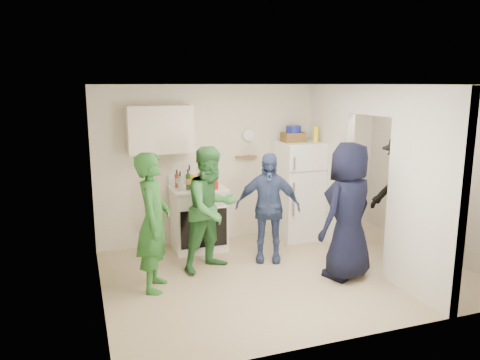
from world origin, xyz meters
name	(u,v)px	position (x,y,z in m)	size (l,w,h in m)	color
floor	(288,274)	(0.00, 0.00, 0.00)	(4.80, 4.80, 0.00)	tan
wall_back	(245,162)	(0.00, 1.70, 1.25)	(4.80, 4.80, 0.00)	silver
wall_front	(365,218)	(0.00, -1.70, 1.25)	(4.80, 4.80, 0.00)	silver
wall_left	(96,198)	(-2.40, 0.00, 1.25)	(3.40, 3.40, 0.00)	silver
wall_right	(439,172)	(2.40, 0.00, 1.25)	(3.40, 3.40, 0.00)	silver
ceiling	(292,85)	(0.00, 0.00, 2.50)	(4.80, 4.80, 0.00)	white
partition_pier_back	(329,164)	(1.20, 1.10, 1.25)	(0.12, 1.20, 2.50)	silver
partition_pier_front	(424,195)	(1.20, -1.10, 1.25)	(0.12, 1.20, 2.50)	silver
partition_header	(373,100)	(1.20, 0.00, 2.30)	(0.12, 1.00, 0.40)	silver
stove	(198,218)	(-0.88, 1.37, 0.48)	(0.81, 0.67, 0.97)	white
upper_cabinet	(160,129)	(-1.40, 1.52, 1.85)	(0.95, 0.34, 0.70)	silver
fridge	(299,190)	(0.81, 1.34, 0.80)	(0.66, 0.64, 1.59)	white
wicker_basket	(293,137)	(0.71, 1.39, 1.67)	(0.35, 0.25, 0.15)	brown
blue_bowl	(293,129)	(0.71, 1.39, 1.80)	(0.24, 0.24, 0.11)	navy
yellow_cup_stack_top	(316,134)	(1.03, 1.24, 1.72)	(0.09, 0.09, 0.25)	yellow
wall_clock	(248,135)	(0.05, 1.68, 1.70)	(0.22, 0.22, 0.03)	white
spice_shelf	(246,157)	(0.00, 1.65, 1.35)	(0.35, 0.08, 0.03)	olive
nook_window	(431,143)	(2.38, 0.20, 1.65)	(0.03, 0.70, 0.80)	black
nook_window_frame	(430,143)	(2.36, 0.20, 1.65)	(0.04, 0.76, 0.86)	white
nook_valance	(430,119)	(2.34, 0.20, 2.00)	(0.04, 0.82, 0.18)	white
yellow_cup_stack_stove	(193,183)	(-1.00, 1.15, 1.09)	(0.09, 0.09, 0.25)	yellow
red_cup	(215,185)	(-0.66, 1.17, 1.03)	(0.09, 0.09, 0.12)	red
person_green_left	(153,222)	(-1.75, 0.14, 0.86)	(0.63, 0.41, 1.72)	#2E732E
person_green_center	(212,209)	(-0.91, 0.52, 0.85)	(0.83, 0.65, 1.71)	#377D48
person_denim	(268,207)	(-0.07, 0.57, 0.79)	(0.92, 0.38, 1.57)	#3C5685
person_navy	(348,211)	(0.68, -0.33, 0.90)	(0.88, 0.57, 1.80)	black
person_nook	(404,195)	(1.90, 0.12, 0.92)	(1.18, 0.68, 1.83)	black
bottle_a	(177,179)	(-1.17, 1.48, 1.10)	(0.07, 0.07, 0.27)	brown
bottle_b	(188,179)	(-1.05, 1.29, 1.12)	(0.07, 0.07, 0.31)	#1B521B
bottle_c	(190,175)	(-0.97, 1.53, 1.13)	(0.06, 0.06, 0.33)	#B7BEC6
bottle_d	(200,178)	(-0.85, 1.31, 1.13)	(0.06, 0.06, 0.32)	brown
bottle_e	(201,177)	(-0.77, 1.56, 1.09)	(0.08, 0.08, 0.25)	gray
bottle_f	(210,177)	(-0.68, 1.39, 1.11)	(0.07, 0.07, 0.29)	#203F17
bottle_g	(210,175)	(-0.64, 1.52, 1.12)	(0.07, 0.07, 0.31)	olive
bottle_h	(180,181)	(-1.18, 1.23, 1.11)	(0.06, 0.06, 0.29)	#A5AEB1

